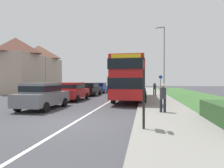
{
  "coord_description": "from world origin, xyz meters",
  "views": [
    {
      "loc": [
        3.01,
        -7.5,
        1.83
      ],
      "look_at": [
        0.72,
        5.55,
        1.6
      ],
      "focal_mm": 29.32,
      "sensor_mm": 36.0,
      "label": 1
    }
  ],
  "objects_px": {
    "parked_car_blue": "(100,87)",
    "pedestrian_at_stop": "(163,97)",
    "parked_car_black": "(90,89)",
    "parked_car_red": "(73,91)",
    "street_lamp_mid": "(163,57)",
    "parked_car_grey": "(43,95)",
    "double_decker_bus": "(131,78)",
    "cycle_route_sign": "(161,84)",
    "bus_stop_sign": "(144,89)",
    "pedestrian_walking_away": "(155,88)"
  },
  "relations": [
    {
      "from": "parked_car_red",
      "to": "cycle_route_sign",
      "type": "bearing_deg",
      "value": 41.18
    },
    {
      "from": "parked_car_blue",
      "to": "pedestrian_walking_away",
      "type": "height_order",
      "value": "pedestrian_walking_away"
    },
    {
      "from": "parked_car_grey",
      "to": "pedestrian_walking_away",
      "type": "relative_size",
      "value": 2.46
    },
    {
      "from": "parked_car_grey",
      "to": "parked_car_red",
      "type": "xyz_separation_m",
      "value": [
        -0.05,
        5.21,
        -0.01
      ]
    },
    {
      "from": "parked_car_grey",
      "to": "street_lamp_mid",
      "type": "xyz_separation_m",
      "value": [
        8.76,
        11.99,
        3.8
      ]
    },
    {
      "from": "parked_car_black",
      "to": "cycle_route_sign",
      "type": "xyz_separation_m",
      "value": [
        8.57,
        1.92,
        0.55
      ]
    },
    {
      "from": "double_decker_bus",
      "to": "parked_car_red",
      "type": "relative_size",
      "value": 2.5
    },
    {
      "from": "bus_stop_sign",
      "to": "parked_car_blue",
      "type": "bearing_deg",
      "value": 107.84
    },
    {
      "from": "double_decker_bus",
      "to": "bus_stop_sign",
      "type": "distance_m",
      "value": 11.09
    },
    {
      "from": "parked_car_red",
      "to": "parked_car_black",
      "type": "bearing_deg",
      "value": 90.09
    },
    {
      "from": "parked_car_grey",
      "to": "pedestrian_walking_away",
      "type": "height_order",
      "value": "parked_car_grey"
    },
    {
      "from": "parked_car_blue",
      "to": "street_lamp_mid",
      "type": "relative_size",
      "value": 0.49
    },
    {
      "from": "bus_stop_sign",
      "to": "pedestrian_walking_away",
      "type": "bearing_deg",
      "value": 85.35
    },
    {
      "from": "parked_car_grey",
      "to": "pedestrian_at_stop",
      "type": "height_order",
      "value": "parked_car_grey"
    },
    {
      "from": "street_lamp_mid",
      "to": "double_decker_bus",
      "type": "bearing_deg",
      "value": -123.69
    },
    {
      "from": "double_decker_bus",
      "to": "parked_car_red",
      "type": "distance_m",
      "value": 5.65
    },
    {
      "from": "parked_car_grey",
      "to": "pedestrian_at_stop",
      "type": "relative_size",
      "value": 2.46
    },
    {
      "from": "cycle_route_sign",
      "to": "bus_stop_sign",
      "type": "bearing_deg",
      "value": -96.88
    },
    {
      "from": "parked_car_red",
      "to": "parked_car_blue",
      "type": "height_order",
      "value": "parked_car_red"
    },
    {
      "from": "parked_car_blue",
      "to": "bus_stop_sign",
      "type": "bearing_deg",
      "value": -72.16
    },
    {
      "from": "parked_car_blue",
      "to": "pedestrian_at_stop",
      "type": "distance_m",
      "value": 18.29
    },
    {
      "from": "parked_car_grey",
      "to": "parked_car_blue",
      "type": "height_order",
      "value": "parked_car_grey"
    },
    {
      "from": "parked_car_blue",
      "to": "bus_stop_sign",
      "type": "xyz_separation_m",
      "value": [
        6.54,
        -20.33,
        0.68
      ]
    },
    {
      "from": "parked_car_black",
      "to": "street_lamp_mid",
      "type": "xyz_separation_m",
      "value": [
        8.82,
        1.21,
        3.85
      ]
    },
    {
      "from": "parked_car_black",
      "to": "street_lamp_mid",
      "type": "relative_size",
      "value": 0.52
    },
    {
      "from": "pedestrian_walking_away",
      "to": "cycle_route_sign",
      "type": "height_order",
      "value": "cycle_route_sign"
    },
    {
      "from": "pedestrian_walking_away",
      "to": "street_lamp_mid",
      "type": "height_order",
      "value": "street_lamp_mid"
    },
    {
      "from": "street_lamp_mid",
      "to": "pedestrian_walking_away",
      "type": "bearing_deg",
      "value": -136.85
    },
    {
      "from": "bus_stop_sign",
      "to": "parked_car_black",
      "type": "bearing_deg",
      "value": 113.42
    },
    {
      "from": "parked_car_blue",
      "to": "pedestrian_at_stop",
      "type": "bearing_deg",
      "value": -65.56
    },
    {
      "from": "parked_car_black",
      "to": "parked_car_red",
      "type": "bearing_deg",
      "value": -89.91
    },
    {
      "from": "bus_stop_sign",
      "to": "cycle_route_sign",
      "type": "xyz_separation_m",
      "value": [
        2.05,
        16.98,
        -0.11
      ]
    },
    {
      "from": "double_decker_bus",
      "to": "cycle_route_sign",
      "type": "relative_size",
      "value": 4.25
    },
    {
      "from": "pedestrian_at_stop",
      "to": "street_lamp_mid",
      "type": "bearing_deg",
      "value": 84.22
    },
    {
      "from": "pedestrian_walking_away",
      "to": "street_lamp_mid",
      "type": "distance_m",
      "value": 4.02
    },
    {
      "from": "pedestrian_walking_away",
      "to": "street_lamp_mid",
      "type": "xyz_separation_m",
      "value": [
        1.06,
        0.99,
        3.75
      ]
    },
    {
      "from": "parked_car_grey",
      "to": "parked_car_blue",
      "type": "relative_size",
      "value": 1.02
    },
    {
      "from": "parked_car_blue",
      "to": "bus_stop_sign",
      "type": "relative_size",
      "value": 1.56
    },
    {
      "from": "parked_car_grey",
      "to": "cycle_route_sign",
      "type": "xyz_separation_m",
      "value": [
        8.51,
        12.7,
        0.5
      ]
    },
    {
      "from": "parked_car_black",
      "to": "parked_car_blue",
      "type": "xyz_separation_m",
      "value": [
        -0.02,
        5.27,
        -0.01
      ]
    },
    {
      "from": "parked_car_black",
      "to": "cycle_route_sign",
      "type": "height_order",
      "value": "cycle_route_sign"
    },
    {
      "from": "parked_car_black",
      "to": "pedestrian_walking_away",
      "type": "bearing_deg",
      "value": 1.63
    },
    {
      "from": "pedestrian_at_stop",
      "to": "street_lamp_mid",
      "type": "relative_size",
      "value": 0.2
    },
    {
      "from": "pedestrian_walking_away",
      "to": "double_decker_bus",
      "type": "bearing_deg",
      "value": -119.84
    },
    {
      "from": "street_lamp_mid",
      "to": "parked_car_red",
      "type": "bearing_deg",
      "value": -142.43
    },
    {
      "from": "parked_car_blue",
      "to": "bus_stop_sign",
      "type": "height_order",
      "value": "bus_stop_sign"
    },
    {
      "from": "street_lamp_mid",
      "to": "parked_car_grey",
      "type": "bearing_deg",
      "value": -126.17
    },
    {
      "from": "parked_car_grey",
      "to": "pedestrian_walking_away",
      "type": "xyz_separation_m",
      "value": [
        7.71,
        11.0,
        0.05
      ]
    },
    {
      "from": "cycle_route_sign",
      "to": "pedestrian_at_stop",
      "type": "bearing_deg",
      "value": -94.39
    },
    {
      "from": "pedestrian_at_stop",
      "to": "parked_car_grey",
      "type": "bearing_deg",
      "value": 175.38
    }
  ]
}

